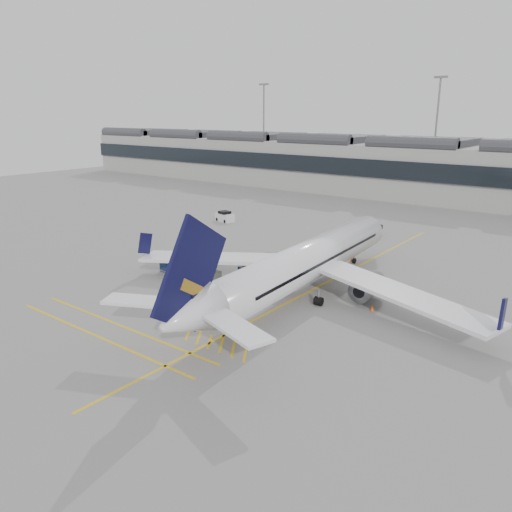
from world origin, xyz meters
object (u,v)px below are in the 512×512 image
Objects in this scene: ramp_agent_b at (258,284)px; pushback_tug at (209,275)px; airliner_main at (305,263)px; belt_loader at (257,285)px; ramp_agent_a at (259,279)px; baggage_cart_a at (296,270)px.

pushback_tug is at bearing -5.70° from ramp_agent_b.
airliner_main is 8.25× the size of belt_loader.
airliner_main reaches higher than ramp_agent_a.
ramp_agent_a reaches higher than pushback_tug.
pushback_tug is at bearing -169.80° from airliner_main.
ramp_agent_b is 6.62m from pushback_tug.
ramp_agent_b is at bearing -91.45° from baggage_cart_a.
airliner_main is 24.31× the size of baggage_cart_a.
ramp_agent_a reaches higher than belt_loader.
baggage_cart_a is 0.86× the size of ramp_agent_a.
belt_loader is at bearing -50.24° from ramp_agent_b.
ramp_agent_a is 6.03m from pushback_tug.
ramp_agent_b is (0.74, -1.16, -0.08)m from ramp_agent_a.
belt_loader is 6.00m from baggage_cart_a.
belt_loader is 6.20m from pushback_tug.
baggage_cart_a is 9.57m from pushback_tug.
airliner_main is at bearing -154.35° from ramp_agent_b.
airliner_main reaches higher than belt_loader.
airliner_main is at bearing -45.45° from baggage_cart_a.
pushback_tug is (-5.87, -1.30, -0.38)m from ramp_agent_a.
ramp_agent_a reaches higher than baggage_cart_a.
belt_loader is at bearing 0.43° from pushback_tug.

